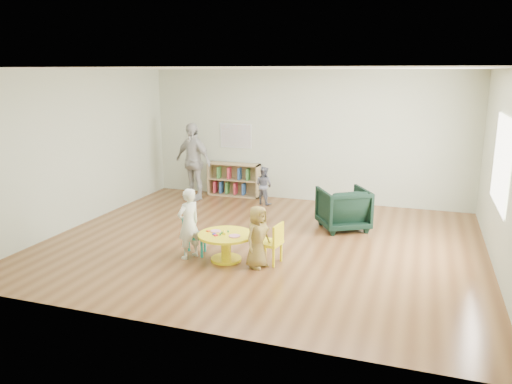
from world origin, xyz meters
TOP-DOWN VIEW (x-y plane):
  - room at (0.01, 0.00)m, footprint 7.10×7.00m
  - activity_table at (-0.27, -0.94)m, footprint 0.83×0.83m
  - kid_chair_left at (-0.86, -0.87)m, footprint 0.39×0.39m
  - kid_chair_right at (0.42, -0.83)m, footprint 0.37×0.37m
  - bookshelf at (-1.61, 2.86)m, footprint 1.20×0.30m
  - alphabet_poster at (-1.60, 2.98)m, footprint 0.74×0.01m
  - armchair at (1.14, 1.16)m, footprint 1.11×1.12m
  - child_left at (-0.83, -1.02)m, footprint 0.40×0.47m
  - child_right at (0.26, -1.03)m, footprint 0.44×0.52m
  - toddler at (-0.74, 2.36)m, footprint 0.48×0.42m
  - adult_caretaker at (-2.35, 2.29)m, footprint 1.07×0.71m

SIDE VIEW (x-z plane):
  - activity_table at x=-0.27m, z-range 0.06..0.52m
  - kid_chair_left at x=-0.86m, z-range 0.02..0.62m
  - kid_chair_right at x=0.42m, z-range 0.02..0.63m
  - bookshelf at x=-1.61m, z-range -0.01..0.74m
  - armchair at x=1.14m, z-range 0.00..0.75m
  - toddler at x=-0.74m, z-range 0.00..0.81m
  - child_right at x=0.26m, z-range 0.00..0.91m
  - child_left at x=-0.83m, z-range 0.00..1.08m
  - adult_caretaker at x=-2.35m, z-range 0.00..1.69m
  - alphabet_poster at x=-1.60m, z-range 1.08..1.62m
  - room at x=0.01m, z-range 0.49..3.29m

